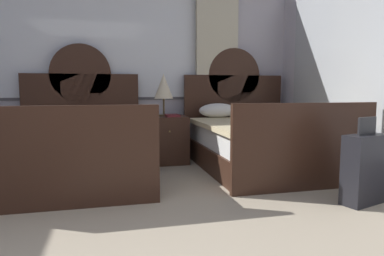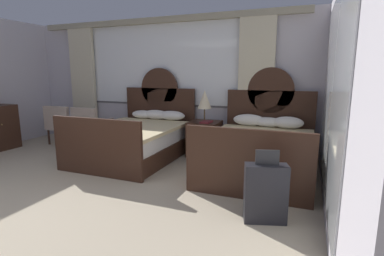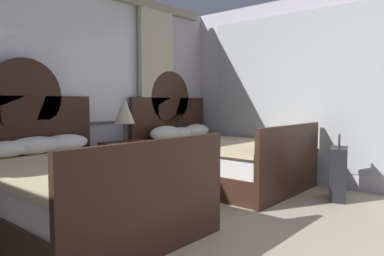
% 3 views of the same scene
% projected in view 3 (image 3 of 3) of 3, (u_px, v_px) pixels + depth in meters
% --- Properties ---
extents(wall_back_window, '(6.41, 0.22, 2.70)m').
position_uv_depth(wall_back_window, '(19.00, 78.00, 4.01)').
color(wall_back_window, silver).
rests_on(wall_back_window, ground_plane).
extents(wall_right_mirror, '(0.08, 4.58, 2.70)m').
position_uv_depth(wall_right_mirror, '(326.00, 90.00, 4.99)').
color(wall_right_mirror, silver).
rests_on(wall_right_mirror, ground_plane).
extents(bed_near_window, '(1.60, 2.13, 1.67)m').
position_uv_depth(bed_near_window, '(74.00, 189.00, 3.39)').
color(bed_near_window, '#382116').
rests_on(bed_near_window, ground_plane).
extents(bed_near_mirror, '(1.60, 2.13, 1.67)m').
position_uv_depth(bed_near_mirror, '(218.00, 159.00, 5.12)').
color(bed_near_mirror, '#382116').
rests_on(bed_near_mirror, ground_plane).
extents(nightstand_between_beds, '(0.56, 0.59, 0.66)m').
position_uv_depth(nightstand_between_beds, '(129.00, 167.00, 4.65)').
color(nightstand_between_beds, '#382116').
rests_on(nightstand_between_beds, ground_plane).
extents(table_lamp_on_nightstand, '(0.27, 0.27, 0.59)m').
position_uv_depth(table_lamp_on_nightstand, '(125.00, 111.00, 4.61)').
color(table_lamp_on_nightstand, brown).
rests_on(table_lamp_on_nightstand, nightstand_between_beds).
extents(book_on_nightstand, '(0.18, 0.26, 0.03)m').
position_uv_depth(book_on_nightstand, '(139.00, 141.00, 4.60)').
color(book_on_nightstand, maroon).
rests_on(book_on_nightstand, nightstand_between_beds).
extents(suitcase_on_floor, '(0.48, 0.31, 0.79)m').
position_uv_depth(suitcase_on_floor, '(338.00, 173.00, 4.32)').
color(suitcase_on_floor, black).
rests_on(suitcase_on_floor, ground_plane).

